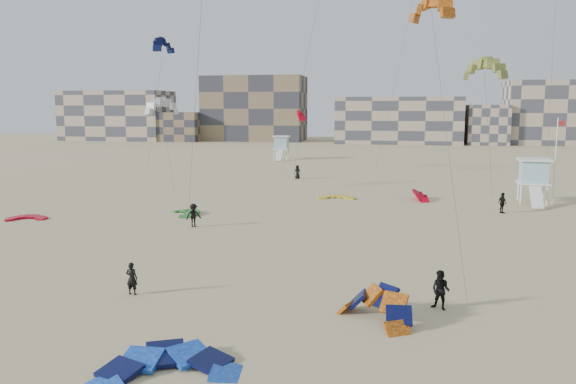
% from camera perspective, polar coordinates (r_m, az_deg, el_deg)
% --- Properties ---
extents(ground, '(320.00, 320.00, 0.00)m').
position_cam_1_polar(ground, '(25.61, -12.42, -12.98)').
color(ground, tan).
rests_on(ground, ground).
extents(kite_ground_blue, '(6.41, 6.53, 2.03)m').
position_cam_1_polar(kite_ground_blue, '(21.30, -12.22, -17.58)').
color(kite_ground_blue, blue).
rests_on(kite_ground_blue, ground).
extents(kite_ground_orange, '(5.29, 5.29, 3.78)m').
position_cam_1_polar(kite_ground_orange, '(25.71, 8.84, -12.79)').
color(kite_ground_orange, orange).
rests_on(kite_ground_orange, ground).
extents(kite_ground_red, '(3.89, 4.00, 0.58)m').
position_cam_1_polar(kite_ground_red, '(52.18, -25.02, -2.53)').
color(kite_ground_red, red).
rests_on(kite_ground_red, ground).
extents(kite_ground_green, '(4.74, 4.68, 1.14)m').
position_cam_1_polar(kite_ground_green, '(50.35, -10.41, -2.24)').
color(kite_ground_green, '#247D33').
rests_on(kite_ground_green, ground).
extents(kite_ground_red_far, '(3.32, 3.19, 3.14)m').
position_cam_1_polar(kite_ground_red_far, '(58.65, 13.37, -0.80)').
color(kite_ground_red_far, red).
rests_on(kite_ground_red_far, ground).
extents(kite_ground_yellow, '(3.56, 3.75, 0.60)m').
position_cam_1_polar(kite_ground_yellow, '(58.35, 4.98, -0.65)').
color(kite_ground_yellow, gold).
rests_on(kite_ground_yellow, ground).
extents(kitesurfer_main, '(0.62, 0.42, 1.67)m').
position_cam_1_polar(kitesurfer_main, '(29.52, -15.58, -8.46)').
color(kitesurfer_main, black).
rests_on(kitesurfer_main, ground).
extents(kitesurfer_b, '(1.12, 1.03, 1.85)m').
position_cam_1_polar(kitesurfer_b, '(27.37, 15.25, -9.60)').
color(kitesurfer_b, black).
rests_on(kitesurfer_b, ground).
extents(kitesurfer_c, '(1.38, 1.27, 1.86)m').
position_cam_1_polar(kitesurfer_c, '(44.75, -9.58, -2.35)').
color(kitesurfer_c, black).
rests_on(kitesurfer_c, ground).
extents(kitesurfer_d, '(0.87, 1.18, 1.86)m').
position_cam_1_polar(kitesurfer_d, '(53.36, 20.95, -1.04)').
color(kitesurfer_d, black).
rests_on(kitesurfer_d, ground).
extents(kitesurfer_e, '(0.92, 0.64, 1.81)m').
position_cam_1_polar(kitesurfer_e, '(74.09, 0.96, 2.05)').
color(kitesurfer_e, black).
rests_on(kitesurfer_e, ground).
extents(kite_fly_orange, '(5.57, 27.28, 17.60)m').
position_cam_1_polar(kite_fly_orange, '(49.55, 14.37, 17.43)').
color(kite_fly_orange, orange).
rests_on(kite_fly_orange, ground).
extents(kite_fly_grey, '(6.42, 9.39, 9.53)m').
position_cam_1_polar(kite_fly_grey, '(62.89, -12.67, 8.33)').
color(kite_fly_grey, white).
rests_on(kite_fly_grey, ground).
extents(kite_fly_olive, '(4.84, 4.85, 12.88)m').
position_cam_1_polar(kite_fly_olive, '(54.07, 19.35, 11.52)').
color(kite_fly_olive, olive).
rests_on(kite_fly_olive, ground).
extents(kite_fly_navy, '(4.13, 4.07, 17.28)m').
position_cam_1_polar(kite_fly_navy, '(74.75, -12.56, 14.22)').
color(kite_fly_navy, '#04073B').
rests_on(kite_fly_navy, ground).
extents(kite_fly_red, '(3.75, 5.92, 8.45)m').
position_cam_1_polar(kite_fly_red, '(84.28, 1.35, 7.68)').
color(kite_fly_red, red).
rests_on(kite_fly_red, ground).
extents(lifeguard_tower_near, '(3.36, 6.10, 4.36)m').
position_cam_1_polar(lifeguard_tower_near, '(60.25, 23.65, 1.03)').
color(lifeguard_tower_near, white).
rests_on(lifeguard_tower_near, ground).
extents(lifeguard_tower_far, '(3.15, 5.86, 4.24)m').
position_cam_1_polar(lifeguard_tower_far, '(101.97, -0.69, 4.52)').
color(lifeguard_tower_far, white).
rests_on(lifeguard_tower_far, ground).
extents(flagpole, '(0.68, 0.10, 8.37)m').
position_cam_1_polar(flagpole, '(60.09, 25.53, 3.02)').
color(flagpole, white).
rests_on(flagpole, ground).
extents(condo_west_a, '(30.00, 15.00, 14.00)m').
position_cam_1_polar(condo_west_a, '(171.45, -16.91, 7.44)').
color(condo_west_a, tan).
rests_on(condo_west_a, ground).
extents(condo_west_b, '(28.00, 14.00, 18.00)m').
position_cam_1_polar(condo_west_b, '(160.77, -3.40, 8.45)').
color(condo_west_b, '#776347').
rests_on(condo_west_b, ground).
extents(condo_mid, '(32.00, 16.00, 12.00)m').
position_cam_1_polar(condo_mid, '(151.83, 11.13, 7.16)').
color(condo_mid, tan).
rests_on(condo_mid, ground).
extents(condo_east, '(26.00, 14.00, 16.00)m').
position_cam_1_polar(condo_east, '(159.00, 25.84, 7.25)').
color(condo_east, tan).
rests_on(condo_east, ground).
extents(condo_fill_left, '(12.00, 10.00, 8.00)m').
position_cam_1_polar(condo_fill_left, '(161.33, -10.86, 6.54)').
color(condo_fill_left, '#776347').
rests_on(condo_fill_left, ground).
extents(condo_fill_right, '(10.00, 10.00, 10.00)m').
position_cam_1_polar(condo_fill_right, '(151.51, 19.52, 6.46)').
color(condo_fill_right, tan).
rests_on(condo_fill_right, ground).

